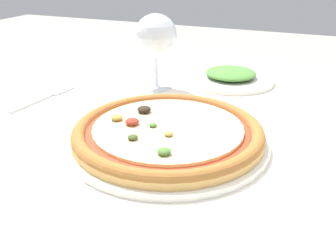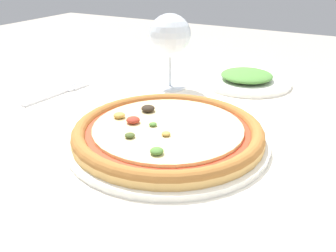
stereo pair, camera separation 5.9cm
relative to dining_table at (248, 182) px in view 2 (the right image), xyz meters
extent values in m
cube|color=brown|center=(0.00, 0.00, 0.06)|extent=(1.38, 0.83, 0.04)
cube|color=white|center=(0.00, 0.00, 0.08)|extent=(1.48, 0.93, 0.01)
cylinder|color=brown|center=(-0.63, 0.36, -0.31)|extent=(0.06, 0.06, 0.70)
cylinder|color=white|center=(-0.12, -0.08, 0.09)|extent=(0.32, 0.32, 0.01)
cylinder|color=tan|center=(-0.12, -0.08, 0.10)|extent=(0.30, 0.30, 0.01)
torus|color=#A3662D|center=(-0.12, -0.08, 0.11)|extent=(0.30, 0.30, 0.02)
cylinder|color=#BC381E|center=(-0.12, -0.08, 0.11)|extent=(0.26, 0.26, 0.00)
cylinder|color=beige|center=(-0.12, -0.08, 0.11)|extent=(0.24, 0.24, 0.00)
ellipsoid|color=#BC9342|center=(-0.20, -0.09, 0.12)|extent=(0.02, 0.02, 0.01)
ellipsoid|color=#4C7A33|center=(-0.14, -0.09, 0.12)|extent=(0.01, 0.01, 0.01)
ellipsoid|color=#425123|center=(-0.15, -0.14, 0.12)|extent=(0.02, 0.02, 0.01)
ellipsoid|color=#2D2319|center=(-0.17, -0.04, 0.12)|extent=(0.02, 0.02, 0.01)
ellipsoid|color=#A83323|center=(-0.17, -0.10, 0.12)|extent=(0.02, 0.02, 0.01)
ellipsoid|color=#BC9342|center=(-0.10, -0.11, 0.12)|extent=(0.01, 0.01, 0.01)
ellipsoid|color=#4C7A33|center=(-0.09, -0.17, 0.12)|extent=(0.02, 0.02, 0.01)
cube|color=silver|center=(-0.44, -0.03, 0.09)|extent=(0.02, 0.11, 0.00)
cube|color=silver|center=(-0.43, 0.03, 0.09)|extent=(0.03, 0.02, 0.00)
cube|color=silver|center=(-0.44, 0.06, 0.09)|extent=(0.01, 0.05, 0.00)
cube|color=silver|center=(-0.43, 0.06, 0.09)|extent=(0.01, 0.05, 0.00)
cube|color=silver|center=(-0.42, 0.06, 0.09)|extent=(0.01, 0.05, 0.00)
cube|color=silver|center=(-0.42, 0.06, 0.09)|extent=(0.01, 0.05, 0.00)
cylinder|color=silver|center=(-0.24, 0.16, 0.09)|extent=(0.07, 0.07, 0.00)
cylinder|color=silver|center=(-0.24, 0.16, 0.12)|extent=(0.01, 0.01, 0.07)
sphere|color=silver|center=(-0.24, 0.16, 0.20)|extent=(0.09, 0.09, 0.09)
cylinder|color=white|center=(-0.10, 0.27, 0.09)|extent=(0.20, 0.20, 0.01)
ellipsoid|color=#4C8438|center=(-0.10, 0.27, 0.10)|extent=(0.12, 0.12, 0.02)
camera|label=1|loc=(0.09, -0.57, 0.36)|focal=40.00mm
camera|label=2|loc=(0.14, -0.55, 0.36)|focal=40.00mm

